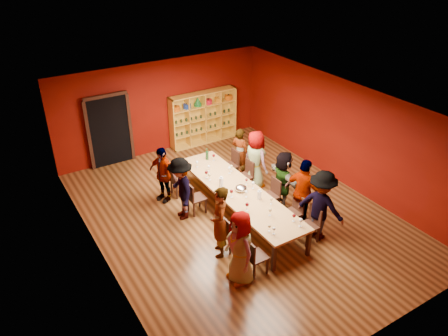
{
  "coord_description": "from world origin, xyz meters",
  "views": [
    {
      "loc": [
        -5.19,
        -7.77,
        6.61
      ],
      "look_at": [
        -0.07,
        0.56,
        1.15
      ],
      "focal_mm": 35.0,
      "sensor_mm": 36.0,
      "label": 1
    }
  ],
  "objects_px": {
    "chair_person_right_0": "(311,223)",
    "chair_person_right_4": "(232,163)",
    "chair_person_right_1": "(294,210)",
    "person_left_0": "(240,248)",
    "person_right_3": "(255,160)",
    "person_left_1": "(220,222)",
    "person_left_3": "(181,189)",
    "shelving_unit": "(203,115)",
    "person_right_0": "(321,206)",
    "chair_person_left_0": "(254,255)",
    "chair_person_left_1": "(230,232)",
    "chair_person_left_3": "(194,197)",
    "person_right_1": "(304,193)",
    "chair_person_right_3": "(246,174)",
    "spittoon_bowl": "(241,188)",
    "tasting_table": "(238,192)",
    "person_right_2": "(283,180)",
    "chair_person_left_4": "(177,180)",
    "chair_person_right_2": "(272,193)",
    "person_right_4": "(240,153)",
    "person_left_4": "(163,174)",
    "wine_bottle": "(207,155)"
  },
  "relations": [
    {
      "from": "chair_person_right_0",
      "to": "chair_person_right_4",
      "type": "relative_size",
      "value": 1.0
    },
    {
      "from": "chair_person_right_1",
      "to": "chair_person_right_4",
      "type": "xyz_separation_m",
      "value": [
        0.0,
        2.84,
        0.0
      ]
    },
    {
      "from": "person_left_0",
      "to": "person_right_3",
      "type": "relative_size",
      "value": 0.99
    },
    {
      "from": "person_left_1",
      "to": "person_left_3",
      "type": "relative_size",
      "value": 1.03
    },
    {
      "from": "shelving_unit",
      "to": "person_right_0",
      "type": "distance_m",
      "value": 6.09
    },
    {
      "from": "shelving_unit",
      "to": "chair_person_right_1",
      "type": "height_order",
      "value": "shelving_unit"
    },
    {
      "from": "chair_person_left_0",
      "to": "chair_person_left_1",
      "type": "xyz_separation_m",
      "value": [
        0.0,
        0.95,
        0.0
      ]
    },
    {
      "from": "chair_person_left_3",
      "to": "chair_person_right_1",
      "type": "distance_m",
      "value": 2.58
    },
    {
      "from": "person_right_0",
      "to": "person_right_1",
      "type": "height_order",
      "value": "person_right_1"
    },
    {
      "from": "chair_person_left_0",
      "to": "chair_person_right_3",
      "type": "bearing_deg",
      "value": 58.31
    },
    {
      "from": "chair_person_left_3",
      "to": "person_right_3",
      "type": "bearing_deg",
      "value": 7.28
    },
    {
      "from": "chair_person_left_3",
      "to": "spittoon_bowl",
      "type": "distance_m",
      "value": 1.25
    },
    {
      "from": "tasting_table",
      "to": "person_right_3",
      "type": "distance_m",
      "value": 1.54
    },
    {
      "from": "person_right_2",
      "to": "chair_person_right_3",
      "type": "xyz_separation_m",
      "value": [
        -0.34,
        1.19,
        -0.3
      ]
    },
    {
      "from": "person_left_1",
      "to": "person_right_2",
      "type": "bearing_deg",
      "value": 133.23
    },
    {
      "from": "chair_person_left_3",
      "to": "chair_person_left_4",
      "type": "bearing_deg",
      "value": 90.0
    },
    {
      "from": "tasting_table",
      "to": "chair_person_left_1",
      "type": "height_order",
      "value": "chair_person_left_1"
    },
    {
      "from": "person_left_0",
      "to": "chair_person_right_1",
      "type": "height_order",
      "value": "person_left_0"
    },
    {
      "from": "chair_person_right_2",
      "to": "person_right_4",
      "type": "height_order",
      "value": "person_right_4"
    },
    {
      "from": "person_right_0",
      "to": "person_right_2",
      "type": "bearing_deg",
      "value": -25.12
    },
    {
      "from": "person_left_4",
      "to": "tasting_table",
      "type": "bearing_deg",
      "value": 15.67
    },
    {
      "from": "person_left_4",
      "to": "chair_person_right_0",
      "type": "bearing_deg",
      "value": 10.53
    },
    {
      "from": "chair_person_right_4",
      "to": "wine_bottle",
      "type": "distance_m",
      "value": 0.86
    },
    {
      "from": "person_right_1",
      "to": "person_right_3",
      "type": "distance_m",
      "value": 2.09
    },
    {
      "from": "chair_person_left_4",
      "to": "chair_person_right_2",
      "type": "bearing_deg",
      "value": -46.58
    },
    {
      "from": "tasting_table",
      "to": "person_left_3",
      "type": "distance_m",
      "value": 1.44
    },
    {
      "from": "chair_person_left_0",
      "to": "chair_person_left_1",
      "type": "bearing_deg",
      "value": 90.0
    },
    {
      "from": "chair_person_left_1",
      "to": "person_right_0",
      "type": "height_order",
      "value": "person_right_0"
    },
    {
      "from": "person_left_3",
      "to": "chair_person_right_2",
      "type": "xyz_separation_m",
      "value": [
        2.18,
        -0.92,
        -0.35
      ]
    },
    {
      "from": "chair_person_left_4",
      "to": "chair_person_right_2",
      "type": "relative_size",
      "value": 1.0
    },
    {
      "from": "tasting_table",
      "to": "chair_person_right_2",
      "type": "distance_m",
      "value": 0.96
    },
    {
      "from": "chair_person_left_4",
      "to": "person_right_0",
      "type": "bearing_deg",
      "value": -59.05
    },
    {
      "from": "person_left_0",
      "to": "wine_bottle",
      "type": "xyz_separation_m",
      "value": [
        1.41,
        3.85,
        0.04
      ]
    },
    {
      "from": "chair_person_right_2",
      "to": "chair_person_right_4",
      "type": "bearing_deg",
      "value": 90.0
    },
    {
      "from": "chair_person_left_1",
      "to": "spittoon_bowl",
      "type": "relative_size",
      "value": 2.92
    },
    {
      "from": "chair_person_left_0",
      "to": "tasting_table",
      "type": "bearing_deg",
      "value": 65.53
    },
    {
      "from": "person_left_0",
      "to": "person_right_2",
      "type": "relative_size",
      "value": 1.06
    },
    {
      "from": "tasting_table",
      "to": "chair_person_left_1",
      "type": "xyz_separation_m",
      "value": [
        -0.91,
        -1.05,
        -0.2
      ]
    },
    {
      "from": "person_right_1",
      "to": "chair_person_left_1",
      "type": "bearing_deg",
      "value": 68.56
    },
    {
      "from": "chair_person_left_1",
      "to": "chair_person_right_1",
      "type": "height_order",
      "value": "same"
    },
    {
      "from": "person_left_3",
      "to": "wine_bottle",
      "type": "relative_size",
      "value": 4.85
    },
    {
      "from": "person_right_1",
      "to": "spittoon_bowl",
      "type": "distance_m",
      "value": 1.56
    },
    {
      "from": "chair_person_right_1",
      "to": "person_right_3",
      "type": "distance_m",
      "value": 2.14
    },
    {
      "from": "person_left_1",
      "to": "person_right_1",
      "type": "distance_m",
      "value": 2.34
    },
    {
      "from": "chair_person_right_2",
      "to": "chair_person_right_0",
      "type": "bearing_deg",
      "value": -90.0
    },
    {
      "from": "chair_person_left_1",
      "to": "chair_person_left_4",
      "type": "relative_size",
      "value": 1.0
    },
    {
      "from": "chair_person_left_3",
      "to": "chair_person_right_4",
      "type": "bearing_deg",
      "value": 29.2
    },
    {
      "from": "person_left_4",
      "to": "chair_person_right_2",
      "type": "bearing_deg",
      "value": 26.81
    },
    {
      "from": "person_right_4",
      "to": "wine_bottle",
      "type": "height_order",
      "value": "person_right_4"
    },
    {
      "from": "tasting_table",
      "to": "chair_person_left_1",
      "type": "distance_m",
      "value": 1.41
    }
  ]
}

